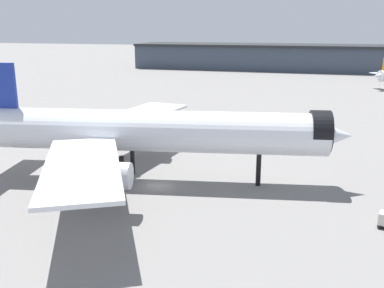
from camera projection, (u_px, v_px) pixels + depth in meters
The scene contains 5 objects.
ground at pixel (158, 186), 63.74m from camera, with size 900.00×900.00×0.00m, color slate.
airliner_near_gate at pixel (142, 132), 63.57m from camera, with size 59.83×53.84×17.45m.
terminal_building at pixel (371, 58), 218.37m from camera, with size 239.77×34.75×24.15m.
service_truck_front at pixel (155, 120), 100.41m from camera, with size 5.76×3.20×3.00m.
traffic_cone_near_nose at pixel (168, 129), 97.50m from camera, with size 0.50×0.50×0.62m, color #F2600C.
Camera 1 is at (21.62, -56.07, 22.64)m, focal length 40.77 mm.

